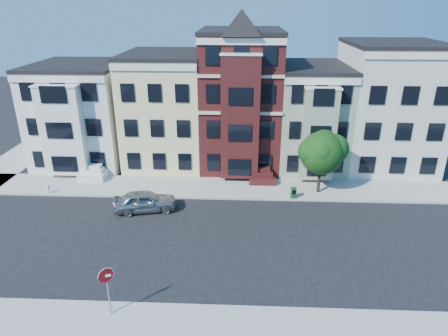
{
  "coord_description": "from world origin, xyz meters",
  "views": [
    {
      "loc": [
        0.11,
        -22.11,
        14.51
      ],
      "look_at": [
        -1.0,
        2.48,
        4.2
      ],
      "focal_mm": 32.0,
      "sensor_mm": 36.0,
      "label": 1
    }
  ],
  "objects_px": {
    "street_tree": "(321,156)",
    "newspaper_box": "(293,193)",
    "fire_hydrant": "(49,189)",
    "stop_sign": "(108,288)",
    "parked_car": "(145,201)"
  },
  "relations": [
    {
      "from": "fire_hydrant",
      "to": "stop_sign",
      "type": "relative_size",
      "value": 0.19
    },
    {
      "from": "fire_hydrant",
      "to": "stop_sign",
      "type": "distance_m",
      "value": 16.08
    },
    {
      "from": "street_tree",
      "to": "parked_car",
      "type": "bearing_deg",
      "value": -165.55
    },
    {
      "from": "street_tree",
      "to": "stop_sign",
      "type": "xyz_separation_m",
      "value": [
        -12.66,
        -14.32,
        -1.6
      ]
    },
    {
      "from": "street_tree",
      "to": "parked_car",
      "type": "height_order",
      "value": "street_tree"
    },
    {
      "from": "parked_car",
      "to": "newspaper_box",
      "type": "xyz_separation_m",
      "value": [
        11.25,
        2.28,
        -0.19
      ]
    },
    {
      "from": "parked_car",
      "to": "stop_sign",
      "type": "height_order",
      "value": "stop_sign"
    },
    {
      "from": "street_tree",
      "to": "newspaper_box",
      "type": "bearing_deg",
      "value": -151.45
    },
    {
      "from": "fire_hydrant",
      "to": "stop_sign",
      "type": "bearing_deg",
      "value": -55.07
    },
    {
      "from": "street_tree",
      "to": "fire_hydrant",
      "type": "relative_size",
      "value": 10.54
    },
    {
      "from": "newspaper_box",
      "to": "stop_sign",
      "type": "bearing_deg",
      "value": -142.18
    },
    {
      "from": "stop_sign",
      "to": "parked_car",
      "type": "bearing_deg",
      "value": 74.77
    },
    {
      "from": "parked_car",
      "to": "fire_hydrant",
      "type": "xyz_separation_m",
      "value": [
        -8.44,
        2.28,
        -0.34
      ]
    },
    {
      "from": "newspaper_box",
      "to": "fire_hydrant",
      "type": "bearing_deg",
      "value": 166.48
    },
    {
      "from": "street_tree",
      "to": "parked_car",
      "type": "xyz_separation_m",
      "value": [
        -13.4,
        -3.45,
        -2.51
      ]
    }
  ]
}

